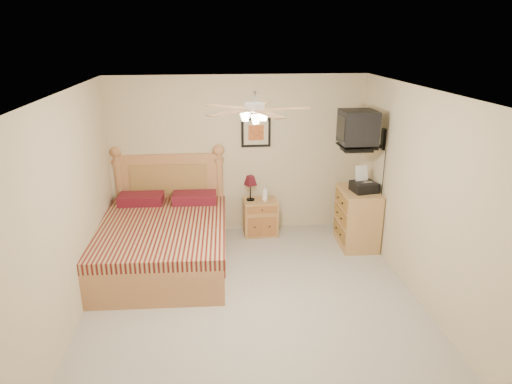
# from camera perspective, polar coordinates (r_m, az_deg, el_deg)

# --- Properties ---
(floor) EXTENTS (4.50, 4.50, 0.00)m
(floor) POSITION_cam_1_polar(r_m,az_deg,el_deg) (5.66, -0.35, -13.67)
(floor) COLOR #AAA699
(floor) RESTS_ON ground
(ceiling) EXTENTS (4.00, 4.50, 0.04)m
(ceiling) POSITION_cam_1_polar(r_m,az_deg,el_deg) (4.79, -0.41, 12.31)
(ceiling) COLOR white
(ceiling) RESTS_ON ground
(wall_back) EXTENTS (4.00, 0.04, 2.50)m
(wall_back) POSITION_cam_1_polar(r_m,az_deg,el_deg) (7.23, -2.16, 4.57)
(wall_back) COLOR beige
(wall_back) RESTS_ON ground
(wall_front) EXTENTS (4.00, 0.04, 2.50)m
(wall_front) POSITION_cam_1_polar(r_m,az_deg,el_deg) (3.12, 3.94, -16.67)
(wall_front) COLOR beige
(wall_front) RESTS_ON ground
(wall_left) EXTENTS (0.04, 4.50, 2.50)m
(wall_left) POSITION_cam_1_polar(r_m,az_deg,el_deg) (5.30, -22.45, -2.47)
(wall_left) COLOR beige
(wall_left) RESTS_ON ground
(wall_right) EXTENTS (0.04, 4.50, 2.50)m
(wall_right) POSITION_cam_1_polar(r_m,az_deg,el_deg) (5.64, 20.28, -0.90)
(wall_right) COLOR beige
(wall_right) RESTS_ON ground
(bed) EXTENTS (1.79, 2.31, 1.45)m
(bed) POSITION_cam_1_polar(r_m,az_deg,el_deg) (6.34, -11.81, -2.95)
(bed) COLOR #C37D4E
(bed) RESTS_ON ground
(nightstand) EXTENTS (0.54, 0.41, 0.58)m
(nightstand) POSITION_cam_1_polar(r_m,az_deg,el_deg) (7.34, 0.54, -3.13)
(nightstand) COLOR #A77341
(nightstand) RESTS_ON ground
(table_lamp) EXTENTS (0.28, 0.28, 0.40)m
(table_lamp) POSITION_cam_1_polar(r_m,az_deg,el_deg) (7.17, -0.70, 0.51)
(table_lamp) COLOR #4F101B
(table_lamp) RESTS_ON nightstand
(lotion_bottle) EXTENTS (0.11, 0.11, 0.24)m
(lotion_bottle) POSITION_cam_1_polar(r_m,az_deg,el_deg) (7.18, 1.13, -0.17)
(lotion_bottle) COLOR white
(lotion_bottle) RESTS_ON nightstand
(framed_picture) EXTENTS (0.46, 0.04, 0.46)m
(framed_picture) POSITION_cam_1_polar(r_m,az_deg,el_deg) (7.15, -0.01, 7.46)
(framed_picture) COLOR black
(framed_picture) RESTS_ON wall_back
(dresser) EXTENTS (0.55, 0.77, 0.89)m
(dresser) POSITION_cam_1_polar(r_m,az_deg,el_deg) (7.07, 12.56, -3.15)
(dresser) COLOR #BA7D4B
(dresser) RESTS_ON ground
(fax_machine) EXTENTS (0.39, 0.41, 0.36)m
(fax_machine) POSITION_cam_1_polar(r_m,az_deg,el_deg) (6.81, 13.42, 1.52)
(fax_machine) COLOR black
(fax_machine) RESTS_ON dresser
(magazine_lower) EXTENTS (0.27, 0.32, 0.03)m
(magazine_lower) POSITION_cam_1_polar(r_m,az_deg,el_deg) (7.10, 12.05, 0.92)
(magazine_lower) COLOR #B3A78F
(magazine_lower) RESTS_ON dresser
(magazine_upper) EXTENTS (0.28, 0.33, 0.02)m
(magazine_upper) POSITION_cam_1_polar(r_m,az_deg,el_deg) (7.10, 12.03, 1.14)
(magazine_upper) COLOR tan
(magazine_upper) RESTS_ON magazine_lower
(wall_tv) EXTENTS (0.56, 0.46, 0.58)m
(wall_tv) POSITION_cam_1_polar(r_m,az_deg,el_deg) (6.59, 13.86, 7.58)
(wall_tv) COLOR black
(wall_tv) RESTS_ON wall_right
(ceiling_fan) EXTENTS (1.14, 1.14, 0.28)m
(ceiling_fan) POSITION_cam_1_polar(r_m,az_deg,el_deg) (4.61, -0.15, 10.29)
(ceiling_fan) COLOR white
(ceiling_fan) RESTS_ON ceiling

